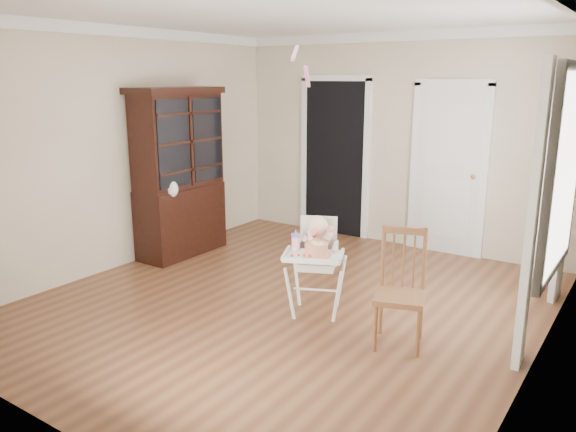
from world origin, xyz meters
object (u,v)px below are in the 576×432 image
Objects in this scene: high_chair at (316,256)px; cake at (316,250)px; china_cabinet at (179,173)px; sippy_cup at (296,241)px; dining_chair at (400,293)px.

cake is (0.13, -0.21, 0.13)m from high_chair.
high_chair is 0.45× the size of china_cabinet.
sippy_cup reaches higher than cake.
sippy_cup is 0.20× the size of dining_chair.
china_cabinet is at bearing 148.86° from dining_chair.
cake is 0.27× the size of dining_chair.
cake is at bearing -18.93° from china_cabinet.
china_cabinet is at bearing 161.07° from cake.
cake is 0.27m from sippy_cup.
high_chair reaches higher than cake.
sippy_cup is 1.05m from dining_chair.
cake is 2.64m from china_cabinet.
high_chair is at bearing 153.61° from dining_chair.
cake is at bearing -13.83° from sippy_cup.
dining_chair reaches higher than cake.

